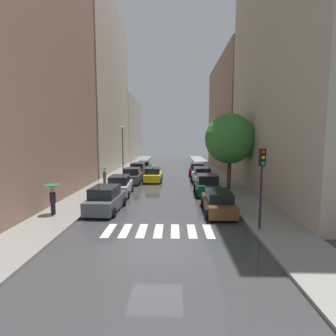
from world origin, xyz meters
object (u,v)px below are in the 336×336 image
object	(u,v)px
parked_car_left_third	(132,176)
lamp_post_left	(123,148)
parked_car_right_nearest	(218,202)
parked_car_left_second	(120,186)
taxi_midroad	(153,175)
parked_car_left_fifth	(144,166)
parked_car_left_fourth	(138,170)
parked_car_right_second	(207,185)
pedestrian_near_tree	(104,172)
parked_car_right_fourth	(197,170)
traffic_light_right_corner	(262,171)
parked_car_left_nearest	(106,200)
pedestrian_foreground	(52,193)
parked_car_right_third	(202,176)
street_tree_right	(230,139)

from	to	relation	value
parked_car_left_third	lamp_post_left	world-z (taller)	lamp_post_left
parked_car_right_nearest	lamp_post_left	distance (m)	18.40
parked_car_left_second	taxi_midroad	world-z (taller)	taxi_midroad
parked_car_left_fifth	parked_car_right_nearest	xyz separation A→B (m)	(7.49, -22.51, 0.00)
parked_car_left_second	parked_car_right_nearest	xyz separation A→B (m)	(7.73, -5.56, -0.08)
parked_car_left_fourth	lamp_post_left	bearing A→B (deg)	132.20
parked_car_right_second	pedestrian_near_tree	world-z (taller)	pedestrian_near_tree
parked_car_right_fourth	pedestrian_near_tree	distance (m)	13.36
taxi_midroad	parked_car_right_nearest	bearing A→B (deg)	-157.81
parked_car_right_nearest	parked_car_left_third	bearing A→B (deg)	33.60
parked_car_right_nearest	lamp_post_left	xyz separation A→B (m)	(-9.34, 15.54, 3.09)
traffic_light_right_corner	lamp_post_left	bearing A→B (deg)	120.04
parked_car_left_nearest	pedestrian_foreground	size ratio (longest dim) A/B	2.34
parked_car_left_nearest	taxi_midroad	size ratio (longest dim) A/B	1.03
parked_car_left_fifth	pedestrian_near_tree	world-z (taller)	pedestrian_near_tree
parked_car_left_third	parked_car_left_fourth	bearing A→B (deg)	2.16
parked_car_left_nearest	parked_car_right_fourth	distance (m)	19.35
parked_car_left_nearest	parked_car_left_third	xyz separation A→B (m)	(0.07, 11.36, -0.01)
parked_car_left_second	parked_car_right_fourth	distance (m)	14.72
parked_car_left_third	parked_car_right_third	distance (m)	7.67
parked_car_left_second	parked_car_left_nearest	bearing A→B (deg)	178.49
street_tree_right	taxi_midroad	bearing A→B (deg)	148.01
parked_car_right_nearest	parked_car_right_second	size ratio (longest dim) A/B	1.17
parked_car_left_fifth	street_tree_right	xyz separation A→B (m)	(9.84, -14.44, 4.21)
parked_car_left_nearest	lamp_post_left	xyz separation A→B (m)	(-1.71, 15.26, 3.00)
pedestrian_near_tree	taxi_midroad	bearing A→B (deg)	-88.46
parked_car_right_third	traffic_light_right_corner	world-z (taller)	traffic_light_right_corner
pedestrian_foreground	parked_car_left_fourth	bearing A→B (deg)	105.07
parked_car_left_second	lamp_post_left	world-z (taller)	lamp_post_left
parked_car_left_fourth	pedestrian_foreground	distance (m)	18.38
street_tree_right	parked_car_right_third	bearing A→B (deg)	121.23
parked_car_left_second	parked_car_right_second	xyz separation A→B (m)	(7.70, 0.31, 0.03)
parked_car_right_second	pedestrian_foreground	size ratio (longest dim) A/B	2.08
pedestrian_foreground	parked_car_right_third	bearing A→B (deg)	74.40
pedestrian_near_tree	street_tree_right	distance (m)	12.99
traffic_light_right_corner	parked_car_left_nearest	bearing A→B (deg)	157.95
parked_car_left_nearest	parked_car_right_nearest	world-z (taller)	parked_car_left_nearest
parked_car_right_nearest	parked_car_right_fourth	bearing A→B (deg)	0.20
lamp_post_left	parked_car_right_third	bearing A→B (deg)	-21.83
parked_car_left_fourth	pedestrian_foreground	world-z (taller)	pedestrian_foreground
parked_car_left_third	parked_car_left_fifth	bearing A→B (deg)	0.52
parked_car_left_fifth	traffic_light_right_corner	distance (m)	27.67
parked_car_left_fifth	street_tree_right	bearing A→B (deg)	-146.06
parked_car_left_second	traffic_light_right_corner	bearing A→B (deg)	-136.50
parked_car_right_nearest	pedestrian_near_tree	distance (m)	13.85
pedestrian_foreground	pedestrian_near_tree	bearing A→B (deg)	111.37
parked_car_right_fourth	pedestrian_near_tree	size ratio (longest dim) A/B	2.41
parked_car_right_nearest	pedestrian_foreground	size ratio (longest dim) A/B	2.43
street_tree_right	parked_car_right_nearest	bearing A→B (deg)	-106.21
parked_car_left_fourth	street_tree_right	bearing A→B (deg)	-131.86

